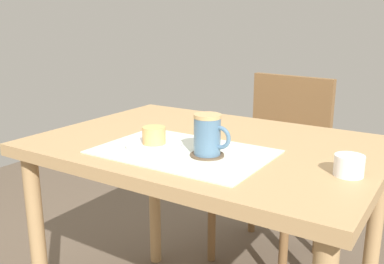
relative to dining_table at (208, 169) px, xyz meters
name	(u,v)px	position (x,y,z in m)	size (l,w,h in m)	color
dining_table	(208,169)	(0.00, 0.00, 0.00)	(1.01, 0.72, 0.71)	tan
wooden_chair	(276,159)	(-0.04, 0.67, -0.16)	(0.46, 0.46, 0.82)	brown
placemat	(184,152)	(0.00, -0.14, 0.09)	(0.47, 0.32, 0.00)	silver
pastry_plate	(154,145)	(-0.09, -0.15, 0.10)	(0.16, 0.16, 0.01)	white
pastry	(154,135)	(-0.09, -0.15, 0.13)	(0.07, 0.07, 0.05)	#E0A860
coffee_coaster	(207,155)	(0.08, -0.14, 0.10)	(0.09, 0.09, 0.01)	brown
coffee_mug	(208,134)	(0.08, -0.14, 0.15)	(0.11, 0.07, 0.11)	slate
sugar_bowl	(349,165)	(0.43, -0.08, 0.12)	(0.07, 0.07, 0.05)	white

